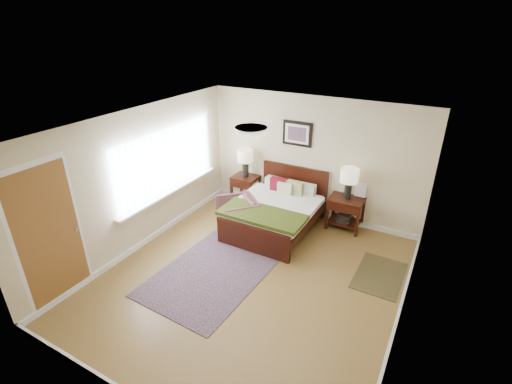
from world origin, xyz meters
TOP-DOWN VIEW (x-y plane):
  - floor at (0.00, 0.00)m, footprint 5.00×5.00m
  - back_wall at (0.00, 2.50)m, footprint 4.50×0.04m
  - front_wall at (0.00, -2.50)m, footprint 4.50×0.04m
  - left_wall at (-2.25, 0.00)m, footprint 0.04×5.00m
  - right_wall at (2.25, 0.00)m, footprint 0.04×5.00m
  - ceiling at (0.00, 0.00)m, footprint 4.50×5.00m
  - window at (-2.20, 0.70)m, footprint 0.11×2.72m
  - door at (-2.23, -1.75)m, footprint 0.06×1.00m
  - ceil_fixture at (0.00, 0.00)m, footprint 0.44×0.44m
  - bed at (-0.35, 1.57)m, footprint 1.57×1.88m
  - wall_art at (-0.35, 2.47)m, footprint 0.62×0.05m
  - nightstand_left at (-1.44, 2.25)m, footprint 0.55×0.49m
  - nightstand_right at (0.83, 2.26)m, footprint 0.66×0.49m
  - lamp_left at (-1.44, 2.27)m, footprint 0.34×0.34m
  - lamp_right at (0.83, 2.27)m, footprint 0.34×0.34m
  - armchair at (-1.00, 1.20)m, footprint 1.01×1.01m
  - rug_persian at (-0.63, -0.24)m, footprint 1.66×2.28m
  - rug_navy at (1.80, 1.06)m, footprint 0.73×1.09m

SIDE VIEW (x-z plane):
  - floor at x=0.00m, z-range 0.00..0.00m
  - rug_persian at x=-0.63m, z-range 0.00..0.01m
  - rug_navy at x=1.80m, z-range 0.00..0.01m
  - armchair at x=-1.00m, z-range 0.00..0.66m
  - nightstand_right at x=0.83m, z-range 0.07..0.72m
  - bed at x=-0.35m, z-range -0.04..0.98m
  - nightstand_left at x=-1.44m, z-range 0.20..0.85m
  - door at x=-2.23m, z-range -0.02..2.16m
  - lamp_left at x=-1.44m, z-range 0.78..1.39m
  - lamp_right at x=0.83m, z-range 0.78..1.39m
  - back_wall at x=0.00m, z-range 0.00..2.50m
  - front_wall at x=0.00m, z-range 0.00..2.50m
  - left_wall at x=-2.25m, z-range 0.00..2.50m
  - right_wall at x=2.25m, z-range 0.00..2.50m
  - window at x=-2.20m, z-range 0.72..2.04m
  - wall_art at x=-0.35m, z-range 1.47..1.97m
  - ceil_fixture at x=0.00m, z-range 2.43..2.50m
  - ceiling at x=0.00m, z-range 2.49..2.51m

